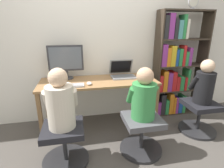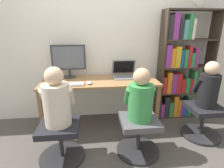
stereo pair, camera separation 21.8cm
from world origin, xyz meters
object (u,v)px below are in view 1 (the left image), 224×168
(laptop, at_px, (123,73))
(bookshelf, at_px, (174,70))
(person_at_laptop, at_px, (144,96))
(office_chair_side, at_px, (199,116))
(office_chair_right, at_px, (142,133))
(keyboard, at_px, (67,86))
(office_chair_left, at_px, (64,143))
(desktop_monitor, at_px, (66,61))
(desk_clock, at_px, (193,2))
(person_near_shelf, at_px, (204,84))
(person_at_monitor, at_px, (60,102))

(laptop, relative_size, bookshelf, 0.21)
(person_at_laptop, distance_m, office_chair_side, 1.13)
(office_chair_right, relative_size, office_chair_side, 1.00)
(keyboard, xyz_separation_m, office_chair_left, (-0.05, -0.51, -0.51))
(laptop, distance_m, bookshelf, 0.92)
(desktop_monitor, height_order, person_at_laptop, desktop_monitor)
(desk_clock, height_order, person_near_shelf, desk_clock)
(person_at_laptop, xyz_separation_m, bookshelf, (0.89, 0.85, 0.07))
(desktop_monitor, relative_size, laptop, 1.36)
(person_at_monitor, height_order, bookshelf, bookshelf)
(office_chair_right, distance_m, desk_clock, 2.07)
(desktop_monitor, relative_size, keyboard, 1.14)
(desktop_monitor, height_order, desk_clock, desk_clock)
(laptop, bearing_deg, person_at_monitor, -137.24)
(desktop_monitor, distance_m, office_chair_left, 1.19)
(office_chair_left, relative_size, bookshelf, 0.30)
(laptop, xyz_separation_m, person_near_shelf, (1.03, -0.57, -0.06))
(person_at_laptop, bearing_deg, desk_clock, 37.75)
(office_chair_right, xyz_separation_m, person_at_laptop, (0.00, 0.00, 0.49))
(laptop, xyz_separation_m, person_at_monitor, (-0.90, -0.83, -0.05))
(desk_clock, bearing_deg, bookshelf, 161.18)
(desktop_monitor, bearing_deg, person_at_monitor, -92.55)
(person_at_laptop, bearing_deg, desktop_monitor, 135.53)
(desktop_monitor, bearing_deg, office_chair_left, -92.54)
(office_chair_right, xyz_separation_m, desk_clock, (1.04, 0.81, 1.60))
(office_chair_side, height_order, person_near_shelf, person_near_shelf)
(bookshelf, relative_size, person_near_shelf, 2.82)
(bookshelf, height_order, person_near_shelf, bookshelf)
(person_at_laptop, bearing_deg, office_chair_left, -178.84)
(person_at_monitor, xyz_separation_m, office_chair_side, (1.92, 0.25, -0.51))
(bookshelf, height_order, office_chair_side, bookshelf)
(office_chair_right, bearing_deg, person_at_laptop, 90.00)
(desktop_monitor, xyz_separation_m, person_at_monitor, (-0.04, -0.89, -0.27))
(laptop, height_order, bookshelf, bookshelf)
(office_chair_right, bearing_deg, keyboard, 150.87)
(office_chair_left, relative_size, person_at_monitor, 0.82)
(person_at_monitor, bearing_deg, office_chair_side, 7.38)
(laptop, height_order, office_chair_left, laptop)
(laptop, relative_size, desk_clock, 2.02)
(laptop, bearing_deg, person_at_laptop, -87.42)
(keyboard, height_order, bookshelf, bookshelf)
(desktop_monitor, relative_size, office_chair_left, 0.95)
(person_at_monitor, height_order, person_at_laptop, person_at_monitor)
(office_chair_left, height_order, person_near_shelf, person_near_shelf)
(desktop_monitor, xyz_separation_m, office_chair_left, (-0.04, -0.90, -0.78))
(office_chair_side, bearing_deg, desktop_monitor, 161.21)
(office_chair_right, distance_m, office_chair_side, 1.02)
(person_at_laptop, bearing_deg, bookshelf, 43.97)
(office_chair_right, bearing_deg, person_near_shelf, 13.78)
(desktop_monitor, xyz_separation_m, person_at_laptop, (0.89, -0.88, -0.29))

